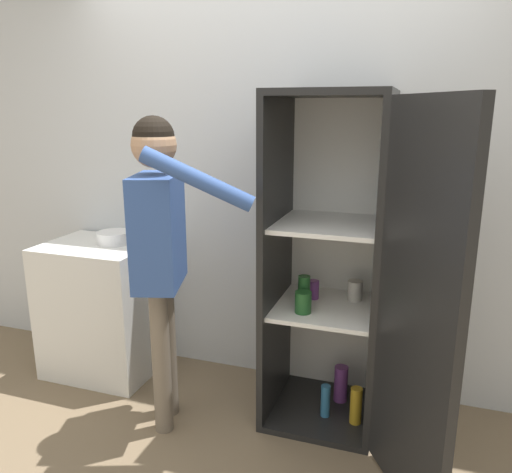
# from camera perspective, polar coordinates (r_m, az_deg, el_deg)

# --- Properties ---
(ground_plane) EXTENTS (12.00, 12.00, 0.00)m
(ground_plane) POSITION_cam_1_polar(r_m,az_deg,el_deg) (2.75, -4.27, -24.57)
(ground_plane) COLOR #7A664C
(wall_back) EXTENTS (7.00, 0.06, 2.55)m
(wall_back) POSITION_cam_1_polar(r_m,az_deg,el_deg) (3.09, 2.37, 6.01)
(wall_back) COLOR silver
(wall_back) RESTS_ON ground_plane
(refrigerator) EXTENTS (0.96, 1.15, 1.82)m
(refrigerator) POSITION_cam_1_polar(r_m,az_deg,el_deg) (2.66, 10.18, -4.06)
(refrigerator) COLOR black
(refrigerator) RESTS_ON ground_plane
(person) EXTENTS (0.72, 0.50, 1.70)m
(person) POSITION_cam_1_polar(r_m,az_deg,el_deg) (2.62, -10.92, 0.35)
(person) COLOR #726656
(person) RESTS_ON ground_plane
(counter) EXTENTS (0.69, 0.56, 0.88)m
(counter) POSITION_cam_1_polar(r_m,az_deg,el_deg) (3.50, -17.08, -7.79)
(counter) COLOR white
(counter) RESTS_ON ground_plane
(bowl) EXTENTS (0.22, 0.22, 0.08)m
(bowl) POSITION_cam_1_polar(r_m,az_deg,el_deg) (3.34, -15.89, -0.11)
(bowl) COLOR white
(bowl) RESTS_ON counter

